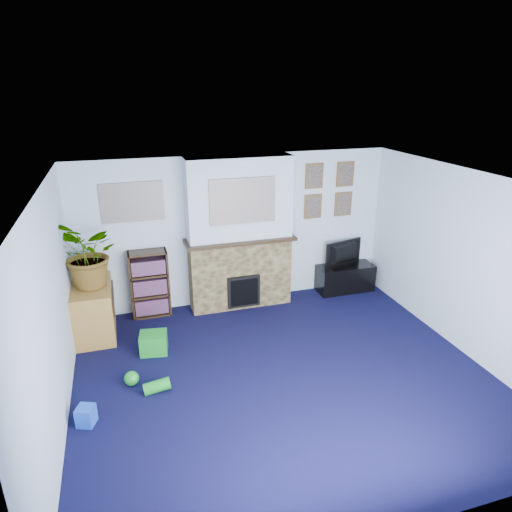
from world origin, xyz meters
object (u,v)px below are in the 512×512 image
object	(u,v)px
tv_stand	(345,278)
sideboard	(94,312)
television	(346,254)
bookshelf	(150,285)

from	to	relation	value
tv_stand	sideboard	world-z (taller)	sideboard
television	tv_stand	bearing A→B (deg)	75.95
tv_stand	sideboard	bearing A→B (deg)	-176.11
television	bookshelf	bearing A→B (deg)	-15.03
bookshelf	television	bearing A→B (deg)	-0.98
bookshelf	sideboard	xyz separation A→B (m)	(-0.82, -0.36, -0.15)
television	sideboard	world-z (taller)	television
television	bookshelf	distance (m)	3.30
tv_stand	television	world-z (taller)	television
tv_stand	sideboard	distance (m)	4.13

